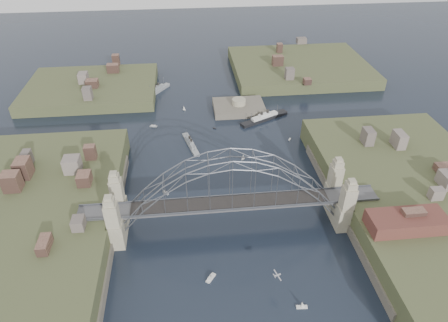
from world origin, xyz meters
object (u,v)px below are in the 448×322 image
wharf_shed (407,222)px  ocean_liner (264,118)px  fort_island (239,111)px  naval_cruiser_far (157,90)px  naval_cruiser_near (191,144)px  bridge (231,192)px

wharf_shed → ocean_liner: bearing=106.7°
fort_island → naval_cruiser_far: size_ratio=1.39×
naval_cruiser_far → ocean_liner: 56.02m
fort_island → wharf_shed: bearing=-69.1°
naval_cruiser_near → ocean_liner: size_ratio=0.75×
wharf_shed → bridge: bearing=162.3°
bridge → wharf_shed: bearing=-17.7°
bridge → ocean_liner: 65.20m
fort_island → wharf_shed: 90.48m
wharf_shed → naval_cruiser_far: bearing=122.7°
naval_cruiser_far → wharf_shed: bearing=-57.3°
naval_cruiser_far → ocean_liner: (45.92, -32.10, -0.05)m
bridge → wharf_shed: bridge is taller
naval_cruiser_near → naval_cruiser_far: size_ratio=1.03×
naval_cruiser_near → fort_island: bearing=50.2°
naval_cruiser_far → ocean_liner: naval_cruiser_far is taller
ocean_liner → bridge: bearing=-109.7°
wharf_shed → naval_cruiser_near: (-54.05, 57.57, -9.24)m
fort_island → wharf_shed: size_ratio=1.10×
bridge → naval_cruiser_near: size_ratio=5.17×
naval_cruiser_near → bridge: bearing=-77.0°
naval_cruiser_near → naval_cruiser_far: naval_cruiser_far is taller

